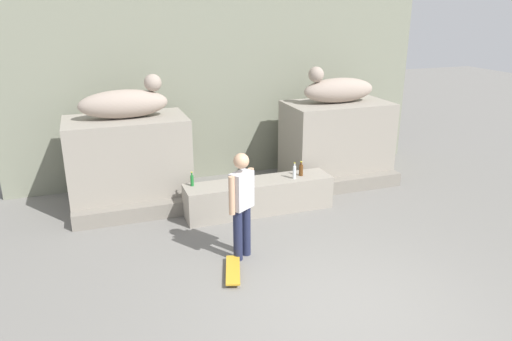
% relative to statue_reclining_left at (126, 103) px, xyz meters
% --- Properties ---
extents(ground_plane, '(40.00, 40.00, 0.00)m').
position_rel_statue_reclining_left_xyz_m(ground_plane, '(2.17, -4.50, -1.99)').
color(ground_plane, slate).
extents(facade_wall, '(9.23, 0.60, 6.03)m').
position_rel_statue_reclining_left_xyz_m(facade_wall, '(2.17, 1.35, 1.02)').
color(facade_wall, gray).
rests_on(facade_wall, ground_plane).
extents(pedestal_left, '(2.21, 1.29, 1.71)m').
position_rel_statue_reclining_left_xyz_m(pedestal_left, '(-0.04, -0.00, -1.14)').
color(pedestal_left, gray).
rests_on(pedestal_left, ground_plane).
extents(pedestal_right, '(2.21, 1.29, 1.71)m').
position_rel_statue_reclining_left_xyz_m(pedestal_right, '(4.38, -0.00, -1.14)').
color(pedestal_right, gray).
rests_on(pedestal_right, ground_plane).
extents(statue_reclining_left, '(1.61, 0.58, 0.78)m').
position_rel_statue_reclining_left_xyz_m(statue_reclining_left, '(0.00, 0.00, 0.00)').
color(statue_reclining_left, '#A59384').
rests_on(statue_reclining_left, pedestal_left).
extents(statue_reclining_right, '(1.60, 0.57, 0.78)m').
position_rel_statue_reclining_left_xyz_m(statue_reclining_right, '(4.34, -0.00, 0.00)').
color(statue_reclining_right, '#A59384').
rests_on(statue_reclining_right, pedestal_right).
extents(ledge_block, '(2.77, 0.62, 0.61)m').
position_rel_statue_reclining_left_xyz_m(ledge_block, '(2.17, -1.15, -1.69)').
color(ledge_block, gray).
rests_on(ledge_block, ground_plane).
extents(skater, '(0.47, 0.37, 1.67)m').
position_rel_statue_reclining_left_xyz_m(skater, '(1.34, -2.69, -1.07)').
color(skater, '#1E233F').
rests_on(skater, ground_plane).
extents(skateboard, '(0.42, 0.82, 0.08)m').
position_rel_statue_reclining_left_xyz_m(skateboard, '(1.06, -3.13, -1.93)').
color(skateboard, gold).
rests_on(skateboard, ground_plane).
extents(bottle_brown, '(0.08, 0.08, 0.28)m').
position_rel_statue_reclining_left_xyz_m(bottle_brown, '(3.02, -1.15, -1.27)').
color(bottle_brown, '#593314').
rests_on(bottle_brown, ledge_block).
extents(bottle_clear, '(0.06, 0.06, 0.31)m').
position_rel_statue_reclining_left_xyz_m(bottle_clear, '(2.83, -1.26, -1.25)').
color(bottle_clear, silver).
rests_on(bottle_clear, ledge_block).
extents(bottle_green, '(0.06, 0.06, 0.26)m').
position_rel_statue_reclining_left_xyz_m(bottle_green, '(0.95, -0.99, -1.28)').
color(bottle_green, '#1E722D').
rests_on(bottle_green, ledge_block).
extents(stair_step, '(6.62, 0.50, 0.28)m').
position_rel_statue_reclining_left_xyz_m(stair_step, '(2.17, -0.66, -1.85)').
color(stair_step, gray).
rests_on(stair_step, ground_plane).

